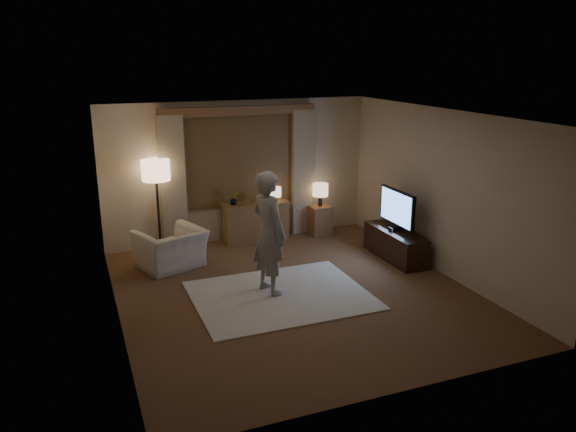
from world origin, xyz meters
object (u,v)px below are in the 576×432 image
tv_stand (395,245)px  person (269,233)px  sideboard (255,223)px  side_table (320,220)px  armchair (171,249)px

tv_stand → person: bearing=-167.4°
sideboard → side_table: 1.31m
side_table → sideboard: bearing=177.8°
armchair → tv_stand: size_ratio=0.71×
side_table → armchair: bearing=-165.8°
sideboard → tv_stand: sideboard is taller
sideboard → tv_stand: 2.63m
sideboard → armchair: 1.91m
tv_stand → person: (-2.49, -0.56, 0.68)m
tv_stand → person: 2.64m
tv_stand → side_table: bearing=109.6°
side_table → tv_stand: bearing=-70.4°
person → armchair: bearing=22.8°
armchair → tv_stand: 3.79m
tv_stand → sideboard: bearing=137.1°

